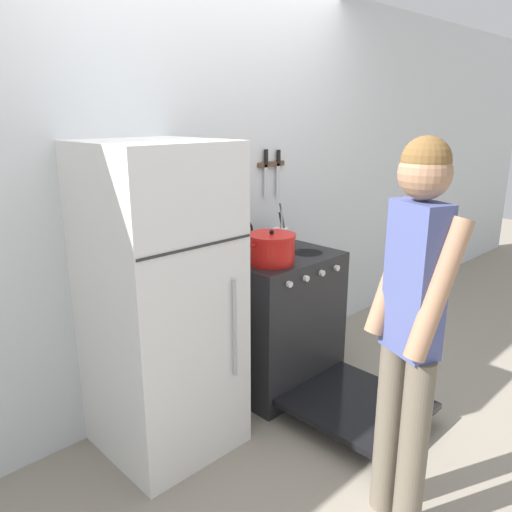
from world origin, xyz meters
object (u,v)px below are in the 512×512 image
object	(u,v)px
dutch_oven_pot	(271,248)
person	(411,321)
refrigerator	(161,302)
stove_range	(279,322)
utensil_jar	(281,236)
tea_kettle	(245,245)

from	to	relation	value
dutch_oven_pot	person	bearing A→B (deg)	-106.22
refrigerator	stove_range	world-z (taller)	refrigerator
refrigerator	person	size ratio (longest dim) A/B	0.97
utensil_jar	person	bearing A→B (deg)	-116.54
person	dutch_oven_pot	bearing A→B (deg)	5.54
refrigerator	dutch_oven_pot	world-z (taller)	refrigerator
stove_range	tea_kettle	size ratio (longest dim) A/B	5.85
tea_kettle	utensil_jar	xyz separation A→B (m)	(0.33, 0.01, 0.00)
refrigerator	utensil_jar	distance (m)	1.07
stove_range	utensil_jar	xyz separation A→B (m)	(0.18, 0.16, 0.51)
stove_range	dutch_oven_pot	world-z (taller)	dutch_oven_pot
stove_range	utensil_jar	world-z (taller)	utensil_jar
utensil_jar	person	world-z (taller)	person
tea_kettle	dutch_oven_pot	bearing A→B (deg)	-93.10
refrigerator	tea_kettle	bearing A→B (deg)	11.17
stove_range	person	size ratio (longest dim) A/B	0.79
tea_kettle	utensil_jar	bearing A→B (deg)	0.94
dutch_oven_pot	utensil_jar	xyz separation A→B (m)	(0.34, 0.25, -0.02)
tea_kettle	utensil_jar	distance (m)	0.33
person	utensil_jar	bearing A→B (deg)	-4.78
stove_range	dutch_oven_pot	bearing A→B (deg)	-153.24
refrigerator	tea_kettle	distance (m)	0.75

